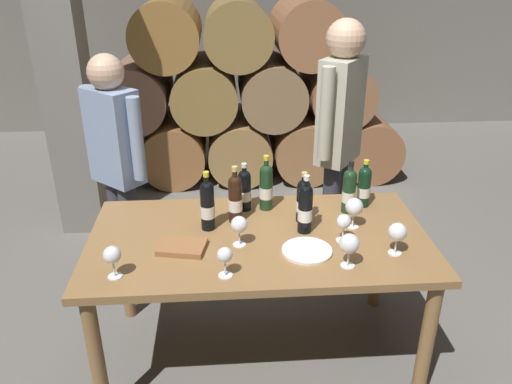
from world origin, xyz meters
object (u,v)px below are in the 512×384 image
object	(u,v)px
wine_glass_1	(239,225)
taster_seated_left	(116,158)
dining_table	(259,252)
wine_bottle_5	(364,186)
wine_bottle_4	(266,186)
sommelier_presenting	(339,132)
wine_glass_0	(344,222)
wine_bottle_3	(303,200)
wine_bottle_6	(207,205)
wine_bottle_2	(349,190)
wine_glass_6	(398,233)
serving_plate	(307,251)
wine_bottle_7	(244,189)
wine_glass_4	(349,244)
tasting_notebook	(182,247)
wine_glass_2	(112,256)
wine_bottle_0	(305,208)
wine_glass_5	(225,256)
wine_glass_3	(354,207)
wine_bottle_1	(235,198)

from	to	relation	value
wine_glass_1	taster_seated_left	distance (m)	1.07
dining_table	wine_bottle_5	xyz separation A→B (m)	(0.61, 0.30, 0.21)
wine_bottle_4	sommelier_presenting	bearing A→B (deg)	42.37
wine_bottle_4	wine_glass_0	world-z (taller)	wine_bottle_4
wine_bottle_3	wine_glass_1	distance (m)	0.41
wine_bottle_6	wine_bottle_2	bearing A→B (deg)	9.99
wine_bottle_6	wine_glass_6	bearing A→B (deg)	-19.09
serving_plate	wine_glass_6	bearing A→B (deg)	-5.82
wine_bottle_4	wine_bottle_7	bearing A→B (deg)	179.73
wine_glass_4	wine_glass_6	bearing A→B (deg)	19.72
wine_bottle_6	tasting_notebook	xyz separation A→B (m)	(-0.12, -0.20, -0.12)
tasting_notebook	serving_plate	world-z (taller)	tasting_notebook
wine_bottle_4	wine_glass_4	size ratio (longest dim) A/B	1.91
wine_bottle_6	wine_glass_2	bearing A→B (deg)	-135.02
wine_glass_1	wine_glass_6	bearing A→B (deg)	-9.98
wine_bottle_7	serving_plate	world-z (taller)	wine_bottle_7
wine_glass_4	taster_seated_left	xyz separation A→B (m)	(-1.19, 1.02, 0.05)
wine_bottle_0	wine_glass_6	distance (m)	0.46
wine_bottle_7	wine_glass_5	distance (m)	0.65
wine_glass_2	wine_glass_1	bearing A→B (deg)	22.19
wine_bottle_6	wine_glass_2	xyz separation A→B (m)	(-0.40, -0.40, -0.03)
wine_glass_6	wine_bottle_7	bearing A→B (deg)	143.40
wine_glass_6	wine_bottle_0	bearing A→B (deg)	148.63
wine_bottle_0	wine_bottle_3	distance (m)	0.11
wine_bottle_0	wine_glass_5	bearing A→B (deg)	-138.13
wine_glass_3	serving_plate	world-z (taller)	wine_glass_3
dining_table	serving_plate	world-z (taller)	serving_plate
wine_glass_0	wine_glass_1	distance (m)	0.51
taster_seated_left	wine_glass_5	bearing A→B (deg)	-58.81
wine_glass_0	wine_bottle_2	bearing A→B (deg)	72.23
wine_bottle_2	wine_bottle_4	distance (m)	0.45
wine_bottle_5	wine_glass_6	bearing A→B (deg)	-87.42
wine_bottle_1	wine_glass_5	world-z (taller)	wine_bottle_1
wine_glass_1	serving_plate	distance (m)	0.34
wine_bottle_7	wine_glass_6	distance (m)	0.85
serving_plate	taster_seated_left	size ratio (longest dim) A/B	0.16
taster_seated_left	serving_plate	bearing A→B (deg)	-40.74
dining_table	wine_bottle_2	size ratio (longest dim) A/B	5.78
wine_bottle_3	wine_bottle_5	bearing A→B (deg)	22.72
wine_glass_2	serving_plate	distance (m)	0.89
wine_glass_4	wine_bottle_0	bearing A→B (deg)	113.92
wine_glass_0	tasting_notebook	distance (m)	0.79
wine_bottle_5	wine_bottle_7	distance (m)	0.66
wine_glass_1	wine_bottle_5	bearing A→B (deg)	28.04
dining_table	wine_bottle_1	bearing A→B (deg)	123.69
tasting_notebook	taster_seated_left	xyz separation A→B (m)	(-0.43, 0.82, 0.15)
wine_bottle_1	wine_glass_5	bearing A→B (deg)	-97.22
wine_bottle_3	wine_bottle_5	world-z (taller)	wine_bottle_3
wine_bottle_0	wine_glass_5	world-z (taller)	wine_bottle_0
wine_bottle_0	wine_glass_0	bearing A→B (deg)	-32.33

